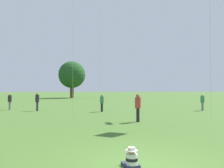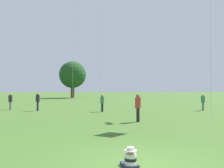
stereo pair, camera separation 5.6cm
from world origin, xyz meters
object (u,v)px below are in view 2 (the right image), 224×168
object	(u,v)px
person_standing_5	(10,100)
person_standing_3	(203,101)
person_standing_0	(138,105)
seated_toddler	(130,159)
distant_tree_1	(73,75)
person_standing_4	(38,100)
person_standing_1	(102,102)

from	to	relation	value
person_standing_5	person_standing_3	bearing A→B (deg)	-141.46
person_standing_0	seated_toddler	bearing A→B (deg)	-89.84
seated_toddler	person_standing_0	size ratio (longest dim) A/B	0.31
seated_toddler	person_standing_5	bearing A→B (deg)	107.04
seated_toddler	distant_tree_1	size ratio (longest dim) A/B	0.07
person_standing_3	person_standing_4	world-z (taller)	person_standing_4
person_standing_1	person_standing_4	world-z (taller)	person_standing_4
person_standing_3	person_standing_0	bearing A→B (deg)	-116.89
person_standing_1	person_standing_4	bearing A→B (deg)	-144.35
person_standing_0	person_standing_5	world-z (taller)	person_standing_0
person_standing_0	person_standing_5	bearing A→B (deg)	154.48
distant_tree_1	person_standing_5	bearing A→B (deg)	-97.70
person_standing_1	person_standing_4	distance (m)	6.49
person_standing_1	person_standing_3	xyz separation A→B (m)	(10.19, 0.09, 0.01)
person_standing_3	distant_tree_1	bearing A→B (deg)	139.34
person_standing_3	distant_tree_1	xyz separation A→B (m)	(-15.66, 32.30, 4.59)
seated_toddler	person_standing_4	distance (m)	17.47
seated_toddler	person_standing_5	world-z (taller)	person_standing_5
person_standing_1	distant_tree_1	size ratio (longest dim) A/B	0.19
seated_toddler	person_standing_0	bearing A→B (deg)	65.09
person_standing_4	person_standing_1	bearing A→B (deg)	-146.72
person_standing_3	distant_tree_1	distance (m)	36.19
person_standing_3	seated_toddler	bearing A→B (deg)	-100.70
distant_tree_1	person_standing_1	bearing A→B (deg)	-80.40
person_standing_1	person_standing_4	xyz separation A→B (m)	(-6.35, 1.35, 0.11)
person_standing_4	distant_tree_1	size ratio (longest dim) A/B	0.20
seated_toddler	distant_tree_1	xyz separation A→B (m)	(-5.48, 47.30, 5.34)
person_standing_1	person_standing_5	world-z (taller)	person_standing_5
seated_toddler	person_standing_5	size ratio (longest dim) A/B	0.34
seated_toddler	person_standing_3	distance (m)	18.15
seated_toddler	person_standing_1	bearing A→B (deg)	78.91
person_standing_3	person_standing_4	xyz separation A→B (m)	(-16.53, 1.26, 0.09)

